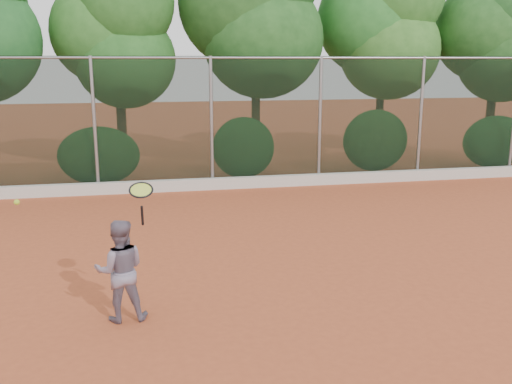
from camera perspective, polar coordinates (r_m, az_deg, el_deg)
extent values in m
plane|color=#A94A27|center=(8.94, 1.28, -9.26)|extent=(80.00, 80.00, 0.00)
cube|color=beige|center=(15.35, -4.28, 0.83)|extent=(24.00, 0.20, 0.30)
imported|color=slate|center=(7.79, -13.42, -7.64)|extent=(0.68, 0.54, 1.38)
cube|color=black|center=(15.27, -4.47, 6.85)|extent=(24.00, 0.01, 3.50)
cylinder|color=gray|center=(15.18, -4.59, 13.24)|extent=(24.00, 0.06, 0.06)
cylinder|color=gray|center=(15.20, -15.83, 6.37)|extent=(0.09, 0.09, 3.50)
cylinder|color=gray|center=(15.27, -4.47, 6.85)|extent=(0.09, 0.09, 3.50)
cylinder|color=gray|center=(15.91, 6.40, 7.06)|extent=(0.09, 0.09, 3.50)
cylinder|color=gray|center=(17.06, 16.12, 7.03)|extent=(0.09, 0.09, 3.50)
cylinder|color=#45291A|center=(17.52, -13.22, 5.53)|extent=(0.28, 0.28, 2.40)
ellipsoid|color=#23591E|center=(17.27, -12.94, 12.77)|extent=(2.90, 2.40, 2.80)
ellipsoid|color=#296121|center=(17.61, -14.74, 15.28)|extent=(3.20, 2.70, 3.10)
ellipsoid|color=#22581E|center=(17.14, -12.89, 18.13)|extent=(2.70, 2.30, 2.90)
cylinder|color=#47311B|center=(17.51, -0.02, 6.86)|extent=(0.26, 0.26, 3.00)
ellipsoid|color=#316E29|center=(17.36, 0.71, 15.07)|extent=(3.60, 3.00, 3.50)
ellipsoid|color=#2E6626|center=(17.62, -1.17, 18.30)|extent=(3.90, 3.20, 3.80)
cylinder|color=#462C1A|center=(18.95, 12.19, 6.59)|extent=(0.24, 0.24, 2.70)
ellipsoid|color=#2F6221|center=(18.83, 13.24, 13.67)|extent=(3.20, 2.70, 3.10)
ellipsoid|color=#216223|center=(18.94, 11.56, 16.47)|extent=(3.50, 2.90, 3.40)
cylinder|color=#3A2316|center=(20.37, 22.28, 6.07)|extent=(0.28, 0.28, 2.50)
ellipsoid|color=#2F6426|center=(20.29, 23.48, 12.33)|extent=(3.00, 2.50, 2.90)
ellipsoid|color=#326F2A|center=(20.28, 21.99, 14.72)|extent=(3.30, 2.80, 3.20)
ellipsoid|color=#2E6627|center=(16.11, -15.43, 3.51)|extent=(2.20, 1.16, 1.60)
ellipsoid|color=#2D6A28|center=(16.30, -1.26, 4.44)|extent=(1.80, 1.04, 1.76)
ellipsoid|color=#326B28|center=(17.43, 11.84, 5.07)|extent=(2.00, 1.10, 1.84)
ellipsoid|color=#2C6E2A|center=(19.37, 22.81, 4.65)|extent=(2.16, 1.12, 1.64)
cylinder|color=black|center=(7.43, -11.31, -2.33)|extent=(0.04, 0.18, 0.29)
torus|color=black|center=(7.29, -11.42, 0.20)|extent=(0.32, 0.29, 0.17)
cylinder|color=#BCD03D|center=(7.29, -11.42, 0.20)|extent=(0.27, 0.24, 0.13)
sphere|color=#AAC82D|center=(7.39, -22.81, -0.95)|extent=(0.07, 0.07, 0.07)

